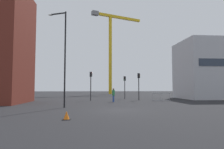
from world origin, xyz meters
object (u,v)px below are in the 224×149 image
(traffic_light_median, at_px, (91,81))
(traffic_light_corner, at_px, (139,82))
(streetlamp_tall, at_px, (63,52))
(pedestrian_walking, at_px, (113,94))
(construction_crane, at_px, (111,41))
(traffic_light_crosswalk, at_px, (125,84))
(traffic_cone_on_verge, at_px, (66,116))

(traffic_light_median, height_order, traffic_light_corner, traffic_light_median)
(streetlamp_tall, height_order, pedestrian_walking, streetlamp_tall)
(construction_crane, relative_size, traffic_light_crosswalk, 6.34)
(streetlamp_tall, relative_size, traffic_light_median, 2.22)
(construction_crane, bearing_deg, traffic_light_crosswalk, -89.22)
(pedestrian_walking, bearing_deg, traffic_light_crosswalk, 69.67)
(streetlamp_tall, height_order, traffic_light_crosswalk, streetlamp_tall)
(pedestrian_walking, bearing_deg, traffic_cone_on_verge, -106.09)
(construction_crane, distance_m, traffic_light_crosswalk, 27.22)
(traffic_light_median, bearing_deg, construction_crane, 79.84)
(traffic_light_crosswalk, height_order, traffic_light_median, traffic_light_median)
(traffic_cone_on_verge, bearing_deg, traffic_light_crosswalk, 72.52)
(traffic_light_crosswalk, xyz_separation_m, pedestrian_walking, (-2.36, -6.38, -1.43))
(traffic_light_median, height_order, traffic_cone_on_verge, traffic_light_median)
(traffic_light_median, bearing_deg, streetlamp_tall, -103.88)
(pedestrian_walking, height_order, traffic_cone_on_verge, pedestrian_walking)
(traffic_light_corner, height_order, pedestrian_walking, traffic_light_corner)
(traffic_light_corner, bearing_deg, pedestrian_walking, -140.35)
(traffic_light_crosswalk, height_order, traffic_cone_on_verge, traffic_light_crosswalk)
(construction_crane, bearing_deg, traffic_light_median, -100.16)
(pedestrian_walking, distance_m, traffic_cone_on_verge, 13.98)
(construction_crane, distance_m, streetlamp_tall, 39.01)
(streetlamp_tall, bearing_deg, construction_crane, 78.89)
(traffic_light_median, relative_size, traffic_cone_on_verge, 8.44)
(traffic_light_crosswalk, height_order, pedestrian_walking, traffic_light_crosswalk)
(construction_crane, xyz_separation_m, traffic_light_corner, (1.94, -27.28, -12.31))
(construction_crane, height_order, traffic_light_crosswalk, construction_crane)
(traffic_light_corner, xyz_separation_m, pedestrian_walking, (-3.97, -3.29, -1.61))
(traffic_light_crosswalk, bearing_deg, traffic_light_median, -146.74)
(construction_crane, bearing_deg, traffic_cone_on_verge, -97.64)
(streetlamp_tall, distance_m, traffic_light_median, 9.99)
(streetlamp_tall, bearing_deg, traffic_light_corner, 46.70)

